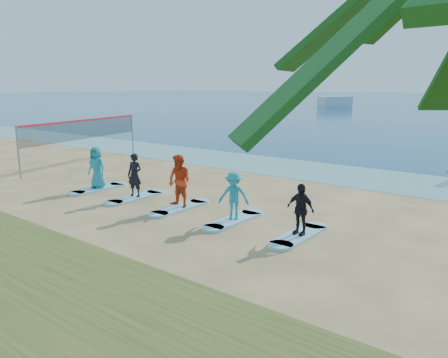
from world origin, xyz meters
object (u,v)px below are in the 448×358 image
Objects in this scene: student_4 at (300,209)px; surfboard_3 at (234,220)px; volleyball_net at (84,130)px; surfboard_2 at (180,208)px; boat_offshore_a at (335,108)px; surfboard_4 at (299,235)px; surfboard_1 at (136,197)px; student_3 at (234,196)px; surfboard_0 at (98,189)px; student_2 at (179,181)px; student_1 at (135,175)px; student_0 at (97,167)px.

surfboard_3 is at bearing -174.63° from student_4.
volleyball_net is 4.00× the size of surfboard_2.
boat_offshore_a is 3.47× the size of surfboard_2.
surfboard_2 is 1.00× the size of surfboard_4.
student_3 reaches higher than surfboard_1.
surfboard_0 is 1.43× the size of student_3.
volleyball_net reaches higher than surfboard_0.
student_2 is 0.84× the size of surfboard_4.
volleyball_net reaches higher than surfboard_1.
surfboard_3 is at bearing 0.00° from surfboard_0.
surfboard_1 and surfboard_2 have the same top height.
surfboard_4 is at bearing -44.15° from boat_offshore_a.
student_4 is at bearing -13.28° from student_1.
surfboard_0 is at bearing 179.41° from student_2.
student_0 is at bearing 90.00° from surfboard_0.
volleyball_net is 15.91m from surfboard_4.
student_2 is 2.38m from student_3.
student_3 is at bearing -174.63° from student_4.
surfboard_3 is at bearing -8.89° from student_0.
student_2 is at bearing 180.00° from surfboard_3.
surfboard_1 is 1.00× the size of surfboard_2.
student_3 is (2.38, 0.00, 0.81)m from surfboard_2.
surfboard_1 and surfboard_4 have the same top height.
surfboard_4 is (2.38, -0.00, -0.81)m from student_3.
student_4 is (7.14, 0.00, 0.79)m from surfboard_1.
student_1 reaches higher than student_4.
surfboard_2 and surfboard_3 have the same top height.
student_0 reaches higher than surfboard_3.
surfboard_0 is 7.18m from student_3.
student_3 is 2.38m from student_4.
boat_offshore_a reaches higher than surfboard_3.
surfboard_0 is 9.55m from student_4.
surfboard_3 is 2.51m from student_4.
boat_offshore_a is 80.72m from student_3.
boat_offshore_a is 3.47× the size of surfboard_0.
student_2 reaches higher than surfboard_3.
student_1 reaches higher than surfboard_1.
surfboard_0 and surfboard_2 have the same top height.
surfboard_2 is (27.85, -74.85, 0.04)m from boat_offshore_a.
surfboard_3 is (4.76, -0.00, -0.88)m from student_1.
surfboard_0 and surfboard_4 have the same top height.
student_2 is (27.85, -74.85, 1.02)m from boat_offshore_a.
student_2 is 2.57m from surfboard_3.
boat_offshore_a is at bearing 109.81° from student_2.
boat_offshore_a is at bearing 111.99° from surfboard_3.
surfboard_3 is (2.38, 0.00, 0.00)m from surfboard_2.
student_3 reaches higher than surfboard_0.
student_2 is 1.24× the size of student_4.
student_0 is (5.90, -3.48, -0.94)m from volleyball_net.
student_1 is at bearing -8.89° from student_0.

